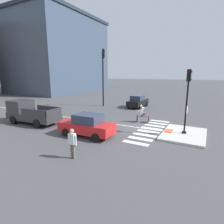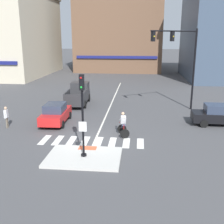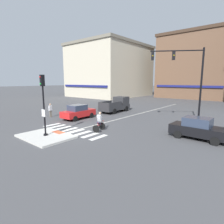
{
  "view_description": "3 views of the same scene",
  "coord_description": "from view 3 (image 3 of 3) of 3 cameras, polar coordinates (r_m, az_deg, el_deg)",
  "views": [
    {
      "loc": [
        -13.81,
        -4.29,
        4.47
      ],
      "look_at": [
        -1.24,
        2.56,
        1.45
      ],
      "focal_mm": 28.78,
      "sensor_mm": 36.0,
      "label": 1
    },
    {
      "loc": [
        3.05,
        -16.97,
        6.68
      ],
      "look_at": [
        1.02,
        3.02,
        1.16
      ],
      "focal_mm": 43.63,
      "sensor_mm": 36.0,
      "label": 2
    },
    {
      "loc": [
        12.76,
        -10.16,
        4.35
      ],
      "look_at": [
        1.18,
        3.82,
        1.25
      ],
      "focal_mm": 29.21,
      "sensor_mm": 36.0,
      "label": 3
    }
  ],
  "objects": [
    {
      "name": "ground_plane",
      "position": [
        16.88,
        -11.49,
        -5.44
      ],
      "size": [
        300.0,
        300.0,
        0.0
      ],
      "primitive_type": "plane",
      "color": "#474749"
    },
    {
      "name": "traffic_island",
      "position": [
        15.3,
        -20.02,
        -7.15
      ],
      "size": [
        4.21,
        2.99,
        0.15
      ],
      "primitive_type": "cube",
      "color": "beige",
      "rests_on": "ground"
    },
    {
      "name": "tactile_pad_front",
      "position": [
        15.85,
        -16.46,
        -6.07
      ],
      "size": [
        1.1,
        0.6,
        0.01
      ],
      "primitive_type": "cube",
      "color": "#DB5B38",
      "rests_on": "traffic_island"
    },
    {
      "name": "signal_pole",
      "position": [
        14.75,
        -20.69,
        3.64
      ],
      "size": [
        0.44,
        0.38,
        4.66
      ],
      "color": "black",
      "rests_on": "traffic_island"
    },
    {
      "name": "crosswalk_stripe_a",
      "position": [
        19.28,
        -18.25,
        -3.84
      ],
      "size": [
        0.44,
        1.8,
        0.01
      ],
      "primitive_type": "cube",
      "color": "silver",
      "rests_on": "ground"
    },
    {
      "name": "crosswalk_stripe_b",
      "position": [
        18.52,
        -16.72,
        -4.31
      ],
      "size": [
        0.44,
        1.8,
        0.01
      ],
      "primitive_type": "cube",
      "color": "silver",
      "rests_on": "ground"
    },
    {
      "name": "crosswalk_stripe_c",
      "position": [
        17.78,
        -15.06,
        -4.8
      ],
      "size": [
        0.44,
        1.8,
        0.01
      ],
      "primitive_type": "cube",
      "color": "silver",
      "rests_on": "ground"
    },
    {
      "name": "crosswalk_stripe_d",
      "position": [
        17.06,
        -13.26,
        -5.34
      ],
      "size": [
        0.44,
        1.8,
        0.01
      ],
      "primitive_type": "cube",
      "color": "silver",
      "rests_on": "ground"
    },
    {
      "name": "crosswalk_stripe_e",
      "position": [
        16.35,
        -11.3,
        -5.92
      ],
      "size": [
        0.44,
        1.8,
        0.01
      ],
      "primitive_type": "cube",
      "color": "silver",
      "rests_on": "ground"
    },
    {
      "name": "crosswalk_stripe_f",
      "position": [
        15.67,
        -9.15,
        -6.54
      ],
      "size": [
        0.44,
        1.8,
        0.01
      ],
      "primitive_type": "cube",
      "color": "silver",
      "rests_on": "ground"
    },
    {
      "name": "crosswalk_stripe_g",
      "position": [
        15.02,
        -6.82,
        -7.21
      ],
      "size": [
        0.44,
        1.8,
        0.01
      ],
      "primitive_type": "cube",
      "color": "silver",
      "rests_on": "ground"
    },
    {
      "name": "crosswalk_stripe_h",
      "position": [
        14.39,
        -4.26,
        -7.92
      ],
      "size": [
        0.44,
        1.8,
        0.01
      ],
      "primitive_type": "cube",
      "color": "silver",
      "rests_on": "ground"
    },
    {
      "name": "lane_centre_line",
      "position": [
        24.16,
        7.56,
        -0.77
      ],
      "size": [
        0.14,
        28.0,
        0.01
      ],
      "primitive_type": "cube",
      "color": "silver",
      "rests_on": "ground"
    },
    {
      "name": "traffic_light_mast",
      "position": [
        19.4,
        22.22,
        11.25
      ],
      "size": [
        4.31,
        2.8,
        7.46
      ],
      "color": "black",
      "rests_on": "ground"
    },
    {
      "name": "building_corner_left",
      "position": [
        54.65,
        -0.51,
        12.75
      ],
      "size": [
        17.76,
        20.93,
        14.52
      ],
      "color": "beige",
      "rests_on": "ground"
    },
    {
      "name": "building_far_block",
      "position": [
        55.3,
        25.4,
        12.63
      ],
      "size": [
        17.35,
        17.45,
        16.12
      ],
      "color": "brown",
      "rests_on": "ground"
    },
    {
      "name": "car_red_westbound_near",
      "position": [
        21.51,
        -10.51,
        0.05
      ],
      "size": [
        1.96,
        4.16,
        1.64
      ],
      "color": "red",
      "rests_on": "ground"
    },
    {
      "name": "car_black_cross_right",
      "position": [
        15.26,
        25.46,
        -4.68
      ],
      "size": [
        4.13,
        1.9,
        1.64
      ],
      "color": "black",
      "rests_on": "ground"
    },
    {
      "name": "pickup_truck_charcoal_westbound_far",
      "position": [
        26.09,
        1.49,
        2.25
      ],
      "size": [
        2.26,
        5.19,
        2.08
      ],
      "color": "#2D2D30",
      "rests_on": "ground"
    },
    {
      "name": "cyclist",
      "position": [
        15.95,
        -4.0,
        -2.93
      ],
      "size": [
        0.91,
        1.22,
        1.68
      ],
      "color": "black",
      "rests_on": "ground"
    },
    {
      "name": "pedestrian_at_curb_left",
      "position": [
        23.32,
        -18.71,
        0.86
      ],
      "size": [
        0.24,
        0.55,
        1.67
      ],
      "color": "#6B6051",
      "rests_on": "ground"
    }
  ]
}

